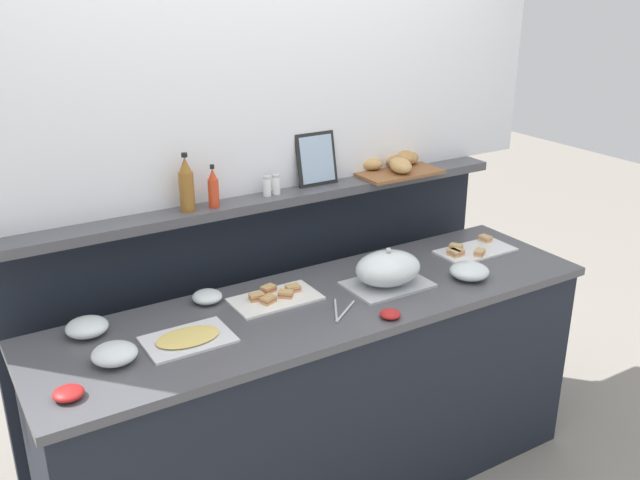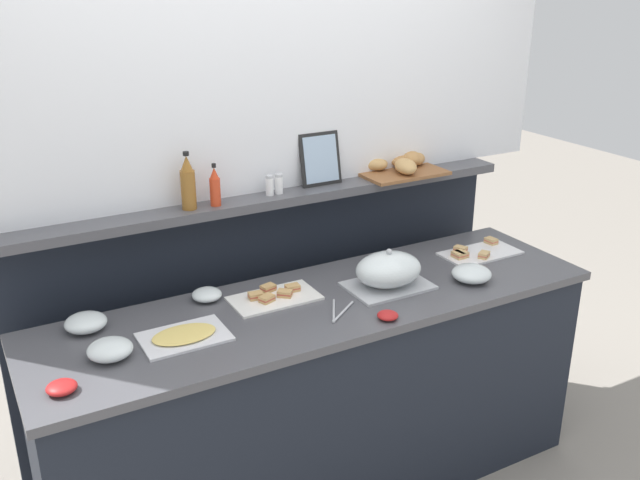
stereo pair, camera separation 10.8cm
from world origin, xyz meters
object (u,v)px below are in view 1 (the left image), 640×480
at_px(condiment_bowl_dark, 390,314).
at_px(condiment_bowl_teal, 68,393).
at_px(framed_picture, 316,159).
at_px(serving_cloche, 388,270).
at_px(cold_cuts_platter, 188,339).
at_px(glass_bowl_small, 469,272).
at_px(sandwich_platter_side, 473,250).
at_px(vinegar_bottle_amber, 186,185).
at_px(glass_bowl_extra, 207,297).
at_px(glass_bowl_medium, 115,355).
at_px(serving_tongs, 340,311).
at_px(pepper_shaker, 276,184).
at_px(hot_sauce_bottle, 213,189).
at_px(glass_bowl_large, 87,328).
at_px(bread_basket, 394,164).
at_px(salt_shaker, 267,186).
at_px(sandwich_platter_rear, 275,297).

relative_size(condiment_bowl_dark, condiment_bowl_teal, 0.84).
bearing_deg(framed_picture, serving_cloche, -83.90).
relative_size(cold_cuts_platter, glass_bowl_small, 1.85).
xyz_separation_m(sandwich_platter_side, vinegar_bottle_amber, (-1.24, 0.34, 0.42)).
height_order(glass_bowl_extra, condiment_bowl_dark, glass_bowl_extra).
height_order(glass_bowl_medium, serving_tongs, glass_bowl_medium).
xyz_separation_m(glass_bowl_small, pepper_shaker, (-0.62, 0.56, 0.34)).
bearing_deg(cold_cuts_platter, serving_cloche, 0.26).
relative_size(sandwich_platter_side, glass_bowl_small, 2.18).
bearing_deg(serving_cloche, serving_tongs, -161.18).
distance_m(cold_cuts_platter, serving_tongs, 0.59).
xyz_separation_m(serving_tongs, hot_sauce_bottle, (-0.27, 0.53, 0.40)).
bearing_deg(condiment_bowl_dark, glass_bowl_small, 12.83).
distance_m(serving_cloche, condiment_bowl_dark, 0.29).
distance_m(condiment_bowl_teal, hot_sauce_bottle, 1.02).
height_order(serving_cloche, glass_bowl_extra, serving_cloche).
bearing_deg(glass_bowl_large, glass_bowl_extra, 2.47).
bearing_deg(sandwich_platter_side, hot_sauce_bottle, 163.60).
height_order(sandwich_platter_side, glass_bowl_small, glass_bowl_small).
bearing_deg(bread_basket, glass_bowl_small, -93.11).
xyz_separation_m(salt_shaker, bread_basket, (0.69, 0.03, -0.01)).
xyz_separation_m(sandwich_platter_side, salt_shaker, (-0.88, 0.35, 0.36)).
relative_size(glass_bowl_medium, salt_shaker, 1.77).
relative_size(glass_bowl_small, glass_bowl_extra, 1.40).
bearing_deg(sandwich_platter_rear, condiment_bowl_dark, -50.20).
bearing_deg(glass_bowl_medium, vinegar_bottle_amber, 44.23).
bearing_deg(vinegar_bottle_amber, sandwich_platter_side, -15.47).
bearing_deg(glass_bowl_extra, pepper_shaker, 24.89).
distance_m(sandwich_platter_side, cold_cuts_platter, 1.44).
bearing_deg(hot_sauce_bottle, bread_basket, 2.93).
relative_size(serving_cloche, glass_bowl_extra, 2.86).
distance_m(sandwich_platter_side, glass_bowl_large, 1.73).
bearing_deg(serving_cloche, hot_sauce_bottle, 143.36).
bearing_deg(glass_bowl_medium, condiment_bowl_dark, -12.80).
bearing_deg(bread_basket, vinegar_bottle_amber, -177.93).
bearing_deg(condiment_bowl_dark, framed_picture, 81.49).
bearing_deg(framed_picture, glass_bowl_small, -56.76).
height_order(cold_cuts_platter, bread_basket, bread_basket).
relative_size(glass_bowl_extra, salt_shaker, 1.37).
distance_m(sandwich_platter_side, salt_shaker, 1.01).
relative_size(glass_bowl_extra, condiment_bowl_teal, 1.24).
bearing_deg(condiment_bowl_dark, salt_shaker, 103.42).
distance_m(glass_bowl_large, pepper_shaker, 0.98).
bearing_deg(glass_bowl_large, serving_tongs, -20.71).
xyz_separation_m(glass_bowl_medium, glass_bowl_small, (1.48, -0.11, 0.00)).
bearing_deg(glass_bowl_small, pepper_shaker, 137.71).
bearing_deg(glass_bowl_large, serving_cloche, -11.05).
relative_size(glass_bowl_small, hot_sauce_bottle, 0.95).
xyz_separation_m(glass_bowl_small, serving_tongs, (-0.64, 0.02, -0.03)).
bearing_deg(glass_bowl_large, glass_bowl_medium, -82.78).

